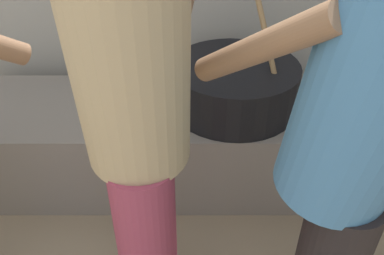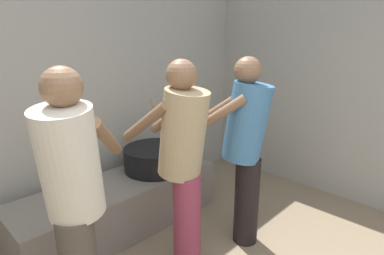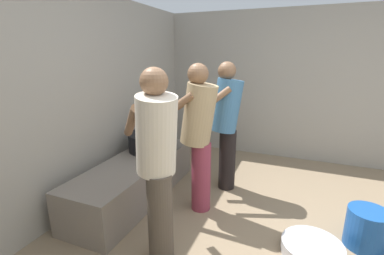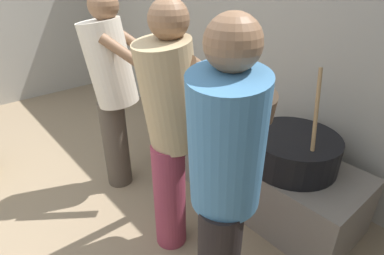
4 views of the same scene
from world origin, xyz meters
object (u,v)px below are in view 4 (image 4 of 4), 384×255
object	(u,v)px
cook_in_cream_shirt	(112,86)
cook_in_blue_shirt	(224,179)
cooking_pot_main	(293,150)
cook_in_tan_shirt	(171,124)

from	to	relation	value
cook_in_cream_shirt	cook_in_blue_shirt	bearing A→B (deg)	-7.72
cooking_pot_main	cook_in_blue_shirt	distance (m)	0.95
cooking_pot_main	cook_in_blue_shirt	bearing A→B (deg)	-77.59
cooking_pot_main	cook_in_blue_shirt	xyz separation A→B (m)	(0.19, -0.88, 0.31)
cooking_pot_main	cook_in_blue_shirt	size ratio (longest dim) A/B	0.44
cook_in_blue_shirt	cook_in_cream_shirt	distance (m)	1.32
cook_in_blue_shirt	cook_in_cream_shirt	xyz separation A→B (m)	(-1.31, 0.18, -0.00)
cooking_pot_main	cook_in_tan_shirt	bearing A→B (deg)	-115.34
cooking_pot_main	cook_in_cream_shirt	world-z (taller)	cook_in_cream_shirt
cook_in_blue_shirt	cook_in_tan_shirt	bearing A→B (deg)	165.91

